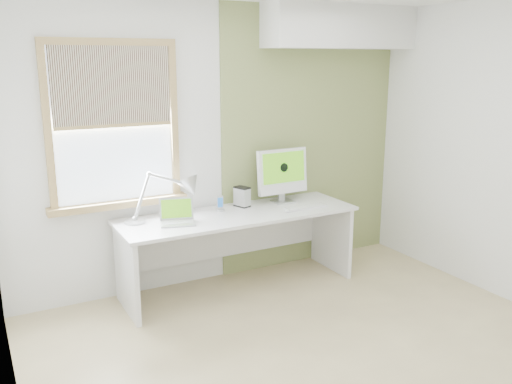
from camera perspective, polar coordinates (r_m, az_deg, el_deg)
room at (r=3.66m, az=7.81°, el=1.09°), size 4.04×3.54×2.64m
accent_wall at (r=5.62m, az=5.69°, el=5.61°), size 2.00×0.02×2.60m
soffit at (r=5.55m, az=8.78°, el=16.80°), size 1.60×0.40×0.42m
window at (r=4.76m, az=-14.66°, el=6.71°), size 1.20×0.14×1.42m
desk at (r=5.05m, az=-2.17°, el=-4.19°), size 2.20×0.70×0.73m
desk_lamp at (r=4.85m, az=-7.91°, el=0.07°), size 0.77×0.31×0.43m
laptop at (r=4.70m, az=-8.27°, el=-2.59°), size 0.34×0.30×0.20m
phone_dock at (r=5.01m, az=-3.79°, el=-1.55°), size 0.08×0.08×0.14m
external_drive at (r=5.14m, az=-1.47°, el=-0.50°), size 0.13×0.17×0.19m
imac at (r=5.28m, az=2.78°, el=2.06°), size 0.53×0.18×0.52m
keyboard at (r=5.13m, az=5.27°, el=-1.59°), size 0.42×0.12×0.02m
mouse at (r=4.99m, az=3.31°, el=-1.94°), size 0.08×0.10×0.03m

